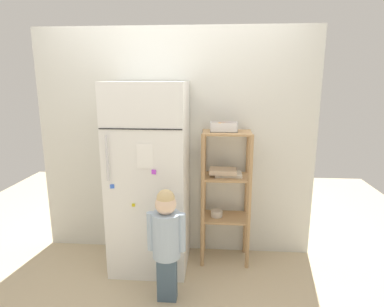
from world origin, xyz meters
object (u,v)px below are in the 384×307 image
(child_standing, at_px, (166,235))
(fruit_bin, at_px, (224,127))
(pantry_shelf_unit, at_px, (225,186))
(refrigerator, at_px, (150,178))

(child_standing, distance_m, fruit_bin, 1.09)
(child_standing, distance_m, pantry_shelf_unit, 0.82)
(refrigerator, bearing_deg, fruit_bin, 12.50)
(refrigerator, xyz_separation_m, child_standing, (0.23, -0.51, -0.30))
(refrigerator, relative_size, child_standing, 1.85)
(refrigerator, xyz_separation_m, pantry_shelf_unit, (0.69, 0.13, -0.10))
(pantry_shelf_unit, xyz_separation_m, fruit_bin, (-0.03, 0.01, 0.55))
(refrigerator, height_order, pantry_shelf_unit, refrigerator)
(refrigerator, distance_m, child_standing, 0.63)
(child_standing, height_order, pantry_shelf_unit, pantry_shelf_unit)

